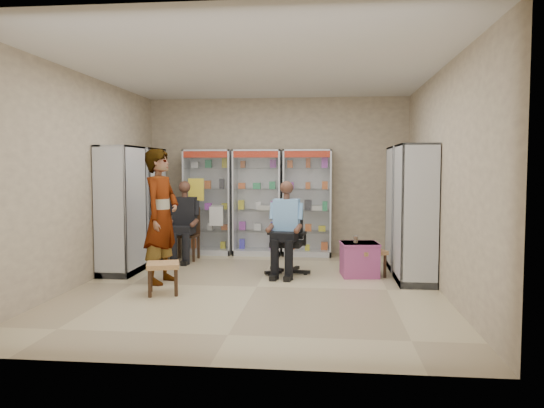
# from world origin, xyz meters

# --- Properties ---
(floor) EXTENTS (6.00, 6.00, 0.00)m
(floor) POSITION_xyz_m (0.00, 0.00, 0.00)
(floor) COLOR #C1B086
(floor) RESTS_ON ground
(room_shell) EXTENTS (5.02, 6.02, 3.01)m
(room_shell) POSITION_xyz_m (0.00, 0.00, 1.97)
(room_shell) COLOR #C3B191
(room_shell) RESTS_ON ground
(cabinet_back_left) EXTENTS (0.90, 0.50, 2.00)m
(cabinet_back_left) POSITION_xyz_m (-1.30, 2.73, 1.00)
(cabinet_back_left) COLOR #A9ABB0
(cabinet_back_left) RESTS_ON floor
(cabinet_back_mid) EXTENTS (0.90, 0.50, 2.00)m
(cabinet_back_mid) POSITION_xyz_m (-0.35, 2.73, 1.00)
(cabinet_back_mid) COLOR #B6B8BE
(cabinet_back_mid) RESTS_ON floor
(cabinet_back_right) EXTENTS (0.90, 0.50, 2.00)m
(cabinet_back_right) POSITION_xyz_m (0.60, 2.73, 1.00)
(cabinet_back_right) COLOR silver
(cabinet_back_right) RESTS_ON floor
(cabinet_right_far) EXTENTS (0.90, 0.50, 2.00)m
(cabinet_right_far) POSITION_xyz_m (2.23, 1.60, 1.00)
(cabinet_right_far) COLOR #AAADB1
(cabinet_right_far) RESTS_ON floor
(cabinet_right_near) EXTENTS (0.90, 0.50, 2.00)m
(cabinet_right_near) POSITION_xyz_m (2.23, 0.50, 1.00)
(cabinet_right_near) COLOR #A2A4A9
(cabinet_right_near) RESTS_ON floor
(cabinet_left_far) EXTENTS (0.90, 0.50, 2.00)m
(cabinet_left_far) POSITION_xyz_m (-2.23, 1.80, 1.00)
(cabinet_left_far) COLOR silver
(cabinet_left_far) RESTS_ON floor
(cabinet_left_near) EXTENTS (0.90, 0.50, 2.00)m
(cabinet_left_near) POSITION_xyz_m (-2.23, 0.70, 1.00)
(cabinet_left_near) COLOR #A4A6AB
(cabinet_left_near) RESTS_ON floor
(wooden_chair) EXTENTS (0.42, 0.42, 0.94)m
(wooden_chair) POSITION_xyz_m (-1.55, 2.00, 0.47)
(wooden_chair) COLOR #302012
(wooden_chair) RESTS_ON floor
(seated_customer) EXTENTS (0.44, 0.60, 1.34)m
(seated_customer) POSITION_xyz_m (-1.55, 1.95, 0.67)
(seated_customer) COLOR black
(seated_customer) RESTS_ON floor
(office_chair) EXTENTS (0.65, 0.65, 1.07)m
(office_chair) POSITION_xyz_m (0.35, 0.93, 0.54)
(office_chair) COLOR black
(office_chair) RESTS_ON floor
(seated_shopkeeper) EXTENTS (0.52, 0.67, 1.37)m
(seated_shopkeeper) POSITION_xyz_m (0.35, 0.88, 0.68)
(seated_shopkeeper) COLOR #6898CD
(seated_shopkeeper) RESTS_ON floor
(pink_trunk) EXTENTS (0.59, 0.58, 0.52)m
(pink_trunk) POSITION_xyz_m (1.47, 0.88, 0.26)
(pink_trunk) COLOR #C24D95
(pink_trunk) RESTS_ON floor
(tea_glass) EXTENTS (0.07, 0.07, 0.11)m
(tea_glass) POSITION_xyz_m (1.41, 0.86, 0.57)
(tea_glass) COLOR #611608
(tea_glass) RESTS_ON pink_trunk
(woven_stool_a) EXTENTS (0.54, 0.54, 0.41)m
(woven_stool_a) POSITION_xyz_m (1.63, 0.88, 0.20)
(woven_stool_a) COLOR tan
(woven_stool_a) RESTS_ON floor
(woven_stool_b) EXTENTS (0.52, 0.52, 0.42)m
(woven_stool_b) POSITION_xyz_m (-1.17, -0.54, 0.21)
(woven_stool_b) COLOR #A06C43
(woven_stool_b) RESTS_ON floor
(standing_man) EXTENTS (0.59, 0.78, 1.93)m
(standing_man) POSITION_xyz_m (-1.40, 0.13, 0.97)
(standing_man) COLOR gray
(standing_man) RESTS_ON floor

